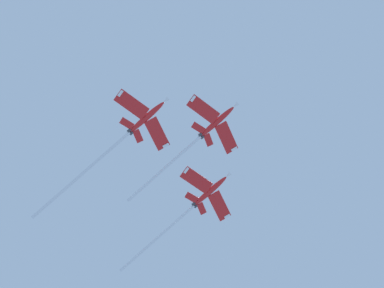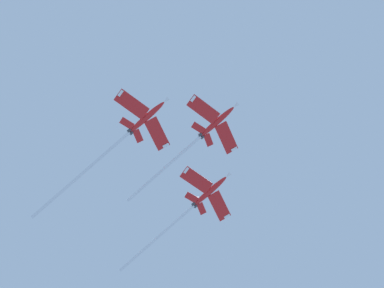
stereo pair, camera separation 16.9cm
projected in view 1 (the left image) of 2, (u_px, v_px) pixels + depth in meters
name	position (u px, v px, depth m)	size (l,w,h in m)	color
jet_lead	(203.00, 134.00, 162.75)	(34.30, 22.44, 14.52)	red
jet_left_wing	(196.00, 203.00, 167.19)	(35.38, 23.23, 13.80)	red
jet_right_wing	(124.00, 137.00, 157.59)	(40.50, 25.35, 17.20)	red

